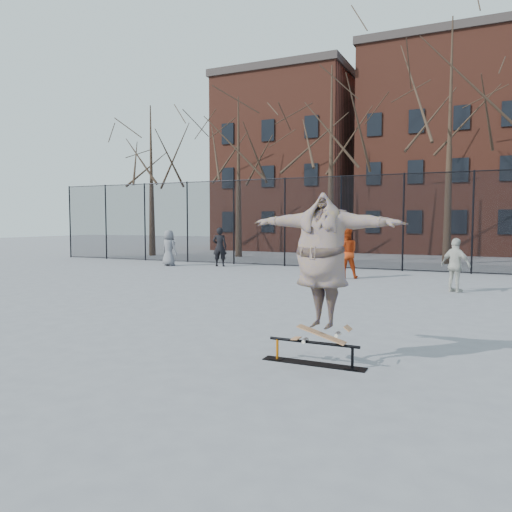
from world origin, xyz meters
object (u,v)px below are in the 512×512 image
at_px(skateboard, 321,339).
at_px(bystander_red, 346,253).
at_px(bystander_black, 220,247).
at_px(bystander_white, 456,265).
at_px(bystander_grey, 169,248).
at_px(skater, 322,269).
at_px(skate_rail, 314,355).

height_order(skateboard, bystander_red, bystander_red).
distance_m(bystander_black, bystander_white, 11.07).
relative_size(bystander_black, bystander_red, 0.96).
bearing_deg(bystander_grey, bystander_red, -179.53).
relative_size(skater, bystander_red, 1.27).
bearing_deg(bystander_white, bystander_black, 7.71).
bearing_deg(bystander_black, skater, 107.92).
bearing_deg(skate_rail, bystander_black, 124.18).
distance_m(bystander_grey, bystander_white, 12.93).
height_order(bystander_grey, bystander_red, bystander_red).
bearing_deg(bystander_red, bystander_black, -41.16).
distance_m(skateboard, skater, 0.99).
xyz_separation_m(bystander_grey, bystander_red, (8.64, -1.44, 0.10)).
bearing_deg(skateboard, bystander_black, 124.52).
xyz_separation_m(skate_rail, bystander_red, (-2.41, 10.78, 0.79)).
bearing_deg(skater, bystander_red, 110.66).
bearing_deg(skateboard, bystander_red, 103.19).
bearing_deg(bystander_grey, bystander_black, -151.35).
bearing_deg(bystander_red, bystander_grey, -31.68).
xyz_separation_m(skateboard, bystander_grey, (-11.16, 12.22, 0.44)).
height_order(skate_rail, bystander_white, bystander_white).
height_order(skate_rail, bystander_red, bystander_red).
relative_size(skateboard, bystander_black, 0.44).
height_order(bystander_black, bystander_white, bystander_black).
relative_size(skater, bystander_black, 1.32).
distance_m(bystander_black, bystander_red, 6.77).
bearing_deg(bystander_white, skate_rail, 111.76).
bearing_deg(bystander_black, bystander_grey, 2.13).
bearing_deg(skater, bystander_grey, 139.88).
distance_m(skate_rail, bystander_black, 15.71).
xyz_separation_m(skater, bystander_red, (-2.53, 10.78, -0.45)).
bearing_deg(bystander_grey, skate_rail, 142.04).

